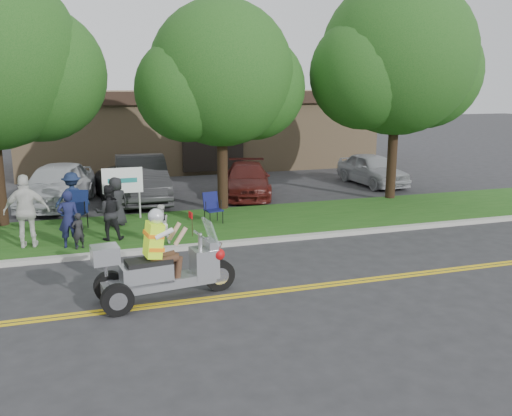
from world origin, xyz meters
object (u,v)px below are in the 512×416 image
object	(u,v)px
parked_car_left	(141,179)
lawn_chair_a	(77,207)
spectator_adult_mid	(109,212)
parked_car_far_left	(57,185)
lawn_chair_b	(212,206)
spectator_adult_right	(27,211)
parked_car_right	(247,180)
trike_scooter	(160,269)
spectator_adult_left	(69,219)
parked_car_far_right	(372,169)
parked_car_mid	(128,185)

from	to	relation	value
parked_car_left	lawn_chair_a	bearing A→B (deg)	-118.36
spectator_adult_mid	parked_car_far_left	world-z (taller)	spectator_adult_mid
lawn_chair_a	lawn_chair_b	world-z (taller)	lawn_chair_a
spectator_adult_right	parked_car_right	xyz separation A→B (m)	(7.60, 5.28, -0.43)
lawn_chair_a	parked_car_left	world-z (taller)	parked_car_left
trike_scooter	parked_car_far_left	distance (m)	10.23
trike_scooter	lawn_chair_a	distance (m)	6.26
lawn_chair_a	parked_car_right	xyz separation A→B (m)	(6.38, 3.69, -0.11)
spectator_adult_left	parked_car_far_right	bearing A→B (deg)	-148.67
trike_scooter	lawn_chair_b	distance (m)	6.05
spectator_adult_mid	lawn_chair_b	bearing A→B (deg)	-156.07
spectator_adult_right	parked_car_left	size ratio (longest dim) A/B	0.37
spectator_adult_mid	parked_car_far_right	world-z (taller)	spectator_adult_mid
trike_scooter	parked_car_mid	world-z (taller)	trike_scooter
trike_scooter	spectator_adult_left	world-z (taller)	trike_scooter
spectator_adult_right	parked_car_far_left	xyz separation A→B (m)	(0.53, 5.50, -0.28)
lawn_chair_b	parked_car_left	bearing A→B (deg)	98.88
spectator_adult_mid	parked_car_mid	bearing A→B (deg)	-94.08
parked_car_mid	spectator_adult_mid	bearing A→B (deg)	-102.51
lawn_chair_b	parked_car_far_right	xyz separation A→B (m)	(8.33, 4.81, 0.06)
spectator_adult_mid	parked_car_right	distance (m)	7.60
spectator_adult_right	parked_car_left	bearing A→B (deg)	-120.56
parked_car_far_left	parked_car_mid	size ratio (longest dim) A/B	1.01
lawn_chair_b	parked_car_far_right	world-z (taller)	parked_car_far_right
lawn_chair_a	spectator_adult_mid	bearing A→B (deg)	-34.60
trike_scooter	parked_car_right	size ratio (longest dim) A/B	0.67
parked_car_far_right	trike_scooter	bearing A→B (deg)	-138.31
spectator_adult_mid	parked_car_mid	distance (m)	5.62
parked_car_far_left	parked_car_far_right	xyz separation A→B (m)	(13.00, 0.40, -0.10)
trike_scooter	parked_car_far_right	world-z (taller)	trike_scooter
spectator_adult_mid	spectator_adult_right	size ratio (longest dim) A/B	0.79
parked_car_far_left	parked_car_left	distance (m)	3.00
parked_car_far_right	lawn_chair_b	bearing A→B (deg)	-152.40
parked_car_far_left	parked_car_right	size ratio (longest dim) A/B	1.06
lawn_chair_a	lawn_chair_b	distance (m)	4.01
spectator_adult_left	parked_car_far_left	bearing A→B (deg)	-80.45
lawn_chair_b	spectator_adult_mid	xyz separation A→B (m)	(-3.13, -1.03, 0.24)
trike_scooter	spectator_adult_left	bearing A→B (deg)	106.21
parked_car_far_left	parked_car_mid	world-z (taller)	parked_car_far_left
parked_car_far_left	trike_scooter	bearing A→B (deg)	-61.08
spectator_adult_left	parked_car_mid	distance (m)	6.31
spectator_adult_left	spectator_adult_right	world-z (taller)	spectator_adult_right
parked_car_far_left	parked_car_mid	distance (m)	2.51
lawn_chair_a	parked_car_mid	xyz separation A→B (m)	(1.81, 4.02, -0.11)
parked_car_left	parked_car_right	xyz separation A→B (m)	(4.07, -0.27, -0.21)
parked_car_mid	parked_car_right	distance (m)	4.59
parked_car_right	parked_car_far_left	bearing A→B (deg)	-165.90
spectator_adult_right	parked_car_far_right	bearing A→B (deg)	-154.53
lawn_chair_a	parked_car_far_right	world-z (taller)	parked_car_far_right
parked_car_left	spectator_adult_left	bearing A→B (deg)	-110.95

